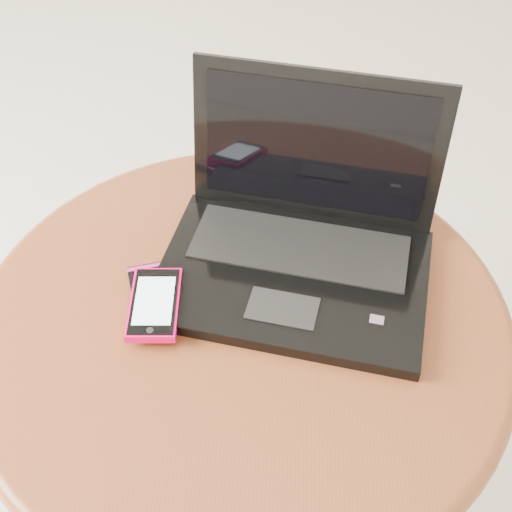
{
  "coord_description": "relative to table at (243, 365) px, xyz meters",
  "views": [
    {
      "loc": [
        0.12,
        -0.44,
        1.12
      ],
      "look_at": [
        0.09,
        0.1,
        0.57
      ],
      "focal_mm": 47.81,
      "sensor_mm": 36.0,
      "label": 1
    }
  ],
  "objects": [
    {
      "name": "table",
      "position": [
        0.0,
        0.0,
        0.0
      ],
      "size": [
        0.64,
        0.64,
        0.51
      ],
      "color": "#553112",
      "rests_on": "ground"
    },
    {
      "name": "laptop",
      "position": [
        0.06,
        0.09,
        0.15
      ],
      "size": [
        0.36,
        0.31,
        0.21
      ],
      "color": "black",
      "rests_on": "table"
    },
    {
      "name": "phone_black",
      "position": [
        -0.1,
        0.01,
        0.11
      ],
      "size": [
        0.09,
        0.12,
        0.01
      ],
      "color": "black",
      "rests_on": "table"
    },
    {
      "name": "phone_pink",
      "position": [
        -0.1,
        -0.01,
        0.12
      ],
      "size": [
        0.06,
        0.11,
        0.01
      ],
      "color": "#FF035F",
      "rests_on": "phone_black"
    }
  ]
}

